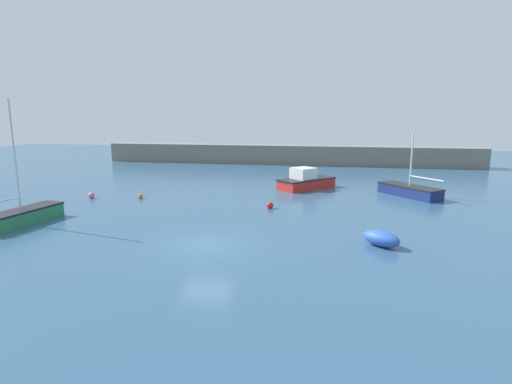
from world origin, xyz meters
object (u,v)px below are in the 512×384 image
sailboat_twin_hulled (409,190)px  mooring_buoy_orange (140,196)px  sailboat_tall_mast (22,216)px  mooring_buoy_red (270,205)px  mooring_buoy_pink (91,195)px  motorboat_with_cabin (306,181)px  dinghy_near_pier (381,238)px

sailboat_twin_hulled → mooring_buoy_orange: (-20.45, -4.83, -0.28)m
sailboat_tall_mast → mooring_buoy_red: bearing=-56.3°
sailboat_tall_mast → mooring_buoy_pink: size_ratio=15.74×
sailboat_twin_hulled → mooring_buoy_red: (-10.14, -6.29, -0.23)m
sailboat_twin_hulled → mooring_buoy_pink: size_ratio=10.99×
motorboat_with_cabin → dinghy_near_pier: bearing=-120.5°
sailboat_twin_hulled → mooring_buoy_pink: sailboat_twin_hulled is taller
mooring_buoy_orange → mooring_buoy_pink: 3.82m
sailboat_tall_mast → mooring_buoy_red: (13.74, 6.63, -0.25)m
motorboat_with_cabin → mooring_buoy_pink: (-15.95, -7.30, -0.43)m
sailboat_tall_mast → mooring_buoy_red: sailboat_tall_mast is taller
sailboat_twin_hulled → motorboat_with_cabin: size_ratio=0.96×
mooring_buoy_pink → sailboat_tall_mast: bearing=-87.3°
dinghy_near_pier → motorboat_with_cabin: bearing=145.8°
dinghy_near_pier → motorboat_with_cabin: 15.73m
sailboat_twin_hulled → sailboat_tall_mast: size_ratio=0.70×
sailboat_tall_mast → mooring_buoy_orange: bearing=-15.0°
sailboat_twin_hulled → sailboat_tall_mast: 27.15m
mooring_buoy_orange → dinghy_near_pier: bearing=-26.2°
dinghy_near_pier → sailboat_tall_mast: 20.30m
sailboat_twin_hulled → mooring_buoy_orange: sailboat_twin_hulled is taller
sailboat_tall_mast → mooring_buoy_orange: size_ratio=19.69×
dinghy_near_pier → mooring_buoy_pink: (-20.65, 7.71, -0.16)m
dinghy_near_pier → mooring_buoy_red: bearing=172.2°
dinghy_near_pier → sailboat_tall_mast: size_ratio=0.29×
mooring_buoy_red → motorboat_with_cabin: bearing=77.1°
mooring_buoy_red → mooring_buoy_orange: bearing=171.9°
motorboat_with_cabin → mooring_buoy_orange: motorboat_with_cabin is taller
mooring_buoy_orange → mooring_buoy_pink: (-3.77, -0.59, 0.05)m
dinghy_near_pier → sailboat_twin_hulled: size_ratio=0.42×
dinghy_near_pier → mooring_buoy_orange: size_ratio=5.76×
mooring_buoy_red → mooring_buoy_pink: size_ratio=1.01×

